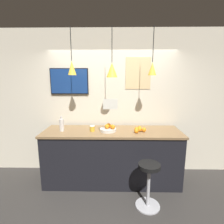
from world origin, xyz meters
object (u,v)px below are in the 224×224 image
Objects in this scene: fruit_bowl at (109,129)px; spread_jar at (92,128)px; mounted_tv at (69,81)px; juice_bottle at (62,125)px; bar_stool at (149,179)px.

spread_jar is at bearing 179.86° from fruit_bowl.
fruit_bowl is 1.24m from mounted_tv.
juice_bottle is at bearing 179.95° from fruit_bowl.
spread_jar is at bearing -42.76° from mounted_tv.
juice_bottle is (-1.48, 0.65, 0.66)m from bar_stool.
mounted_tv is at bearing 82.82° from juice_bottle.
juice_bottle is at bearing -97.18° from mounted_tv.
bar_stool is 7.10× the size of spread_jar.
juice_bottle is 0.56m from spread_jar.
mounted_tv reaches higher than fruit_bowl.
bar_stool is at bearing -23.52° from juice_bottle.
spread_jar is at bearing 0.00° from juice_bottle.
spread_jar is (-0.93, 0.65, 0.59)m from bar_stool.
juice_bottle is (-0.85, 0.00, 0.07)m from fruit_bowl.
mounted_tv is (-0.50, 0.46, 0.84)m from spread_jar.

